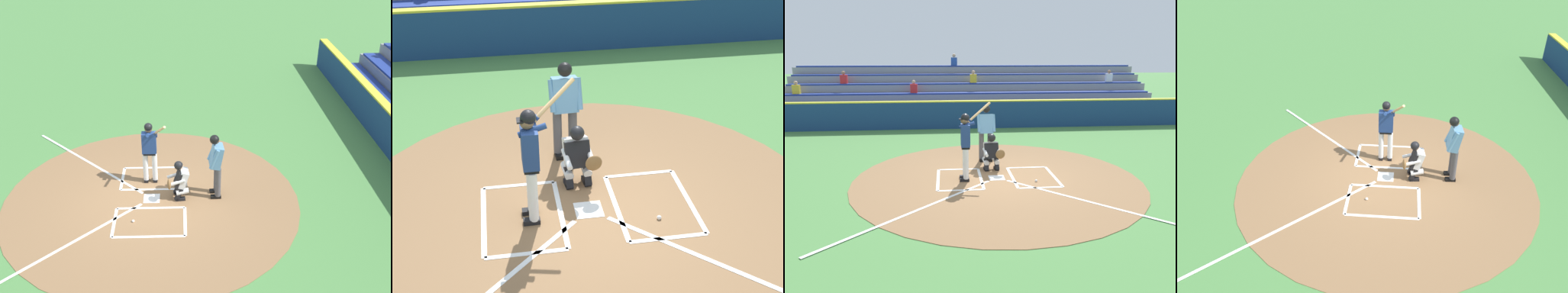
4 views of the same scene
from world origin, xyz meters
The scene contains 9 objects.
ground_plane centered at (0.00, 0.00, 0.00)m, with size 120.00×120.00×0.00m, color #4C8442.
dirt_circle centered at (0.00, 0.00, 0.01)m, with size 8.00×8.00×0.01m, color olive.
home_plate_and_chalk centered at (0.00, 0.88, 0.01)m, with size 7.93×4.91×0.01m.
batter centered at (0.87, 0.05, 1.10)m, with size 0.92×0.72×2.13m.
catcher centered at (0.05, -0.77, 0.59)m, with size 0.64×0.62×1.13m.
plate_umpire centered at (0.12, -1.75, 1.08)m, with size 0.59×0.43×1.86m.
baseball centered at (-1.04, 0.42, 0.04)m, with size 0.07×0.07×0.07m, color white.
backstop_wall centered at (0.00, -7.50, 0.65)m, with size 22.00×0.36×1.31m.
bleacher_stand centered at (0.00, -11.33, 1.00)m, with size 20.00×5.10×3.45m.
Camera 3 is at (1.38, 9.90, 3.41)m, focal length 34.14 mm.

